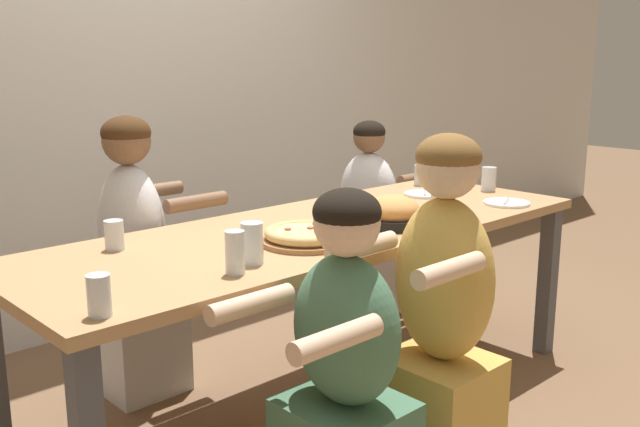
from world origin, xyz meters
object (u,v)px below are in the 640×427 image
Objects in this scene: diner_near_center at (441,323)px; empty_plate_b at (507,203)px; drinking_glass_g at (452,173)px; diner_far_right at (368,227)px; drinking_glass_a at (114,236)px; drinking_glass_f at (420,176)px; empty_plate_a at (425,194)px; drinking_glass_h at (440,203)px; drinking_glass_c at (252,245)px; diner_far_midleft at (135,268)px; diner_near_midleft at (344,384)px; pizza_board_main at (306,236)px; drinking_glass_d at (99,298)px; skillet_bowl at (393,214)px; drinking_glass_e at (235,255)px; drinking_glass_b at (489,180)px.

empty_plate_b is at bearing -68.79° from diner_near_center.
diner_far_right is (-0.13, 0.45, -0.34)m from drinking_glass_g.
drinking_glass_a is 1.74m from drinking_glass_f.
drinking_glass_g is at bearing 12.97° from empty_plate_a.
drinking_glass_c is at bearing -178.11° from drinking_glass_h.
drinking_glass_g is 1.64m from diner_far_midleft.
drinking_glass_a is at bearing -76.68° from diner_far_right.
diner_near_midleft reaches higher than drinking_glass_c.
pizza_board_main is 0.66m from drinking_glass_a.
diner_far_right is at bearing 85.53° from empty_plate_b.
pizza_board_main is at bearing 174.22° from empty_plate_b.
drinking_glass_c is at bearing 10.32° from drinking_glass_d.
empty_plate_b is 0.17× the size of diner_far_midleft.
drinking_glass_d reaches higher than drinking_glass_f.
diner_near_center is at bearing -119.79° from skillet_bowl.
drinking_glass_c is at bearing -62.16° from drinking_glass_a.
drinking_glass_a is 1.79m from diner_far_right.
drinking_glass_c is 1.22× the size of drinking_glass_d.
empty_plate_b is 1.51m from drinking_glass_e.
diner_far_midleft is (0.03, 1.27, 0.06)m from diner_near_midleft.
drinking_glass_e is at bearing -175.66° from drinking_glass_h.
skillet_bowl is 2.36× the size of drinking_glass_g.
skillet_bowl reaches higher than drinking_glass_d.
drinking_glass_e is 1.85m from diner_far_right.
drinking_glass_f is 1.78m from diner_near_midleft.
drinking_glass_c is (-1.29, -0.34, 0.06)m from empty_plate_a.
empty_plate_a is 1.43× the size of drinking_glass_e.
drinking_glass_b is 1.07× the size of drinking_glass_d.
empty_plate_a is 0.17× the size of diner_far_midleft.
drinking_glass_b is (0.22, 0.24, 0.05)m from empty_plate_b.
drinking_glass_f is at bearing 19.84° from drinking_glass_e.
empty_plate_b is at bearing -16.92° from drinking_glass_a.
drinking_glass_b is 1.12× the size of drinking_glass_h.
diner_far_midleft is at bearing 57.42° from drinking_glass_d.
drinking_glass_g reaches higher than drinking_glass_f.
drinking_glass_e reaches higher than drinking_glass_f.
drinking_glass_g is at bearing 14.55° from pizza_board_main.
empty_plate_a is 0.18× the size of diner_far_right.
drinking_glass_d is 0.47m from drinking_glass_e.
pizza_board_main is at bearing -30.70° from diner_near_midleft.
diner_near_midleft reaches higher than drinking_glass_d.
pizza_board_main is at bearing -174.44° from drinking_glass_b.
diner_far_right reaches higher than skillet_bowl.
pizza_board_main is 0.95× the size of skillet_bowl.
diner_near_center is (0.70, -0.86, -0.26)m from drinking_glass_a.
drinking_glass_e is at bearing 57.82° from diner_near_center.
drinking_glass_h is at bearing 1.57° from skillet_bowl.
empty_plate_b is 1.46m from diner_near_midleft.
diner_near_center is at bearing -144.39° from drinking_glass_g.
diner_far_midleft is at bearing 18.18° from diner_near_center.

